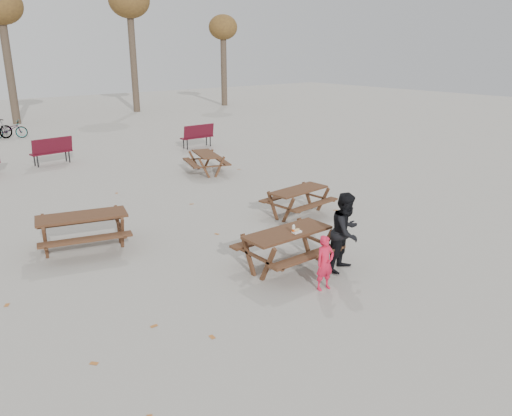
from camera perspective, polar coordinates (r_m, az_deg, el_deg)
ground at (r=10.09m, az=3.56°, el=-6.78°), size 80.00×80.00×0.00m
main_picnic_table at (r=9.86m, az=3.62°, el=-3.68°), size 1.80×1.45×0.78m
food_tray at (r=9.72m, az=4.68°, el=-2.73°), size 0.18×0.11×0.03m
bread_roll at (r=9.71m, az=4.69°, el=-2.50°), size 0.14×0.06×0.05m
soda_bottle at (r=9.68m, az=4.31°, el=-2.46°), size 0.07×0.07×0.17m
child at (r=9.10m, az=7.89°, el=-6.24°), size 0.40×0.29×1.03m
adult at (r=9.85m, az=10.24°, el=-2.70°), size 0.90×0.78×1.58m
picnic_table_east at (r=13.08m, az=4.87°, el=0.68°), size 1.75×1.46×0.70m
picnic_table_north at (r=11.39m, az=-19.11°, el=-2.68°), size 2.18×1.93×0.80m
picnic_table_far at (r=17.59m, az=-5.68°, el=5.12°), size 1.73×1.94×0.70m
park_bench_row at (r=19.91m, az=-23.07°, el=5.76°), size 12.49×1.12×1.03m
fallen_leaves at (r=12.18m, az=-2.55°, el=-2.32°), size 11.00×11.00×0.01m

